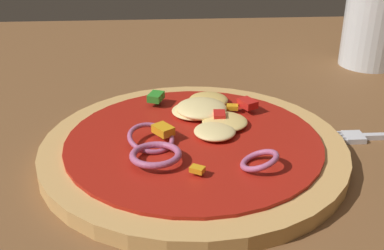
% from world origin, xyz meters
% --- Properties ---
extents(dining_table, '(1.29, 1.00, 0.04)m').
position_xyz_m(dining_table, '(0.00, 0.00, 0.02)').
color(dining_table, brown).
rests_on(dining_table, ground).
extents(pizza, '(0.26, 0.26, 0.03)m').
position_xyz_m(pizza, '(0.05, 0.01, 0.05)').
color(pizza, tan).
rests_on(pizza, dining_table).
extents(beer_glass, '(0.07, 0.07, 0.14)m').
position_xyz_m(beer_glass, '(0.29, 0.24, 0.10)').
color(beer_glass, silver).
rests_on(beer_glass, dining_table).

